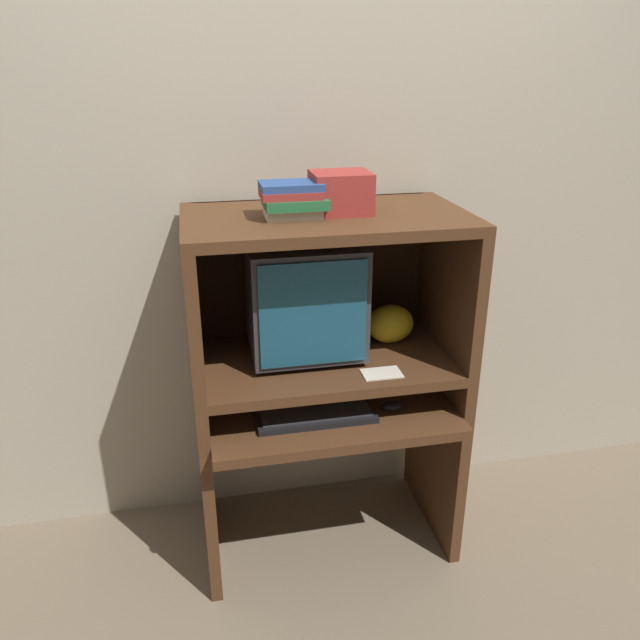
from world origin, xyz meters
TOP-DOWN VIEW (x-y plane):
  - ground_plane at (0.00, 0.00)m, footprint 12.00×12.00m
  - wall_back at (0.00, 0.59)m, footprint 6.00×0.06m
  - desk_base at (0.00, 0.22)m, footprint 0.93×0.61m
  - desk_monitor_shelf at (0.00, 0.27)m, footprint 0.93×0.53m
  - hutch_upper at (0.00, 0.30)m, footprint 0.93×0.53m
  - crt_monitor at (-0.07, 0.32)m, footprint 0.39×0.37m
  - keyboard at (-0.07, 0.12)m, footprint 0.41×0.17m
  - mouse at (0.20, 0.11)m, footprint 0.07×0.05m
  - snack_bag at (0.26, 0.34)m, footprint 0.17×0.13m
  - book_stack at (-0.11, 0.24)m, footprint 0.21×0.15m
  - paper_card at (0.15, 0.09)m, footprint 0.13×0.09m
  - storage_box at (0.05, 0.27)m, footprint 0.19×0.16m

SIDE VIEW (x-z plane):
  - ground_plane at x=0.00m, z-range 0.00..0.00m
  - desk_base at x=0.00m, z-range 0.09..0.72m
  - keyboard at x=-0.07m, z-range 0.64..0.66m
  - mouse at x=0.20m, z-range 0.64..0.67m
  - desk_monitor_shelf at x=0.00m, z-range 0.68..0.84m
  - paper_card at x=0.15m, z-range 0.79..0.80m
  - snack_bag at x=0.26m, z-range 0.79..0.94m
  - crt_monitor at x=-0.07m, z-range 0.80..1.21m
  - hutch_upper at x=0.00m, z-range 0.88..1.40m
  - wall_back at x=0.00m, z-range 0.00..2.60m
  - book_stack at x=-0.11m, z-range 1.31..1.42m
  - storage_box at x=0.05m, z-range 1.31..1.44m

